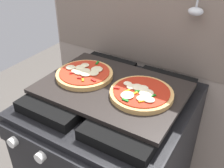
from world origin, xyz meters
The scene contains 4 objects.
kitchen_backsplash centered at (0.00, 0.33, 0.79)m, with size 1.10×0.09×1.55m.
baking_tray centered at (0.00, 0.00, 0.91)m, with size 0.54×0.38×0.02m, color black.
pizza_left centered at (-0.13, 0.01, 0.93)m, with size 0.23×0.23×0.03m.
pizza_right centered at (0.12, -0.01, 0.93)m, with size 0.23×0.23×0.03m.
Camera 1 is at (0.43, -0.71, 1.44)m, focal length 41.60 mm.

